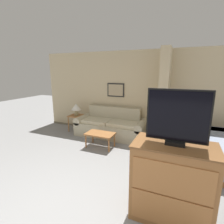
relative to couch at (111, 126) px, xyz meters
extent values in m
cube|color=#CCB78E|center=(0.68, 0.48, 0.98)|extent=(6.60, 0.12, 2.60)
cube|color=#70644E|center=(0.68, 0.41, -0.29)|extent=(6.60, 0.02, 0.06)
cube|color=black|center=(0.00, 0.40, 1.08)|extent=(0.56, 0.02, 0.43)
cube|color=tan|center=(0.00, 0.39, 1.08)|extent=(0.49, 0.01, 0.36)
cube|color=#CCB78E|center=(1.53, 0.11, 0.98)|extent=(0.24, 0.61, 2.60)
cube|color=#B7AD8E|center=(0.00, -0.04, -0.11)|extent=(1.73, 0.84, 0.41)
cube|color=#B7AD8E|center=(0.00, 0.28, 0.33)|extent=(1.73, 0.20, 0.47)
cube|color=#B7AD8E|center=(-0.97, -0.04, -0.11)|extent=(0.21, 0.84, 0.41)
cylinder|color=#B7AD8E|center=(-0.97, -0.04, 0.14)|extent=(0.24, 0.84, 0.24)
cube|color=#B7AD8E|center=(0.97, -0.04, -0.11)|extent=(0.21, 0.84, 0.41)
cylinder|color=#B7AD8E|center=(0.97, -0.04, 0.14)|extent=(0.24, 0.84, 0.24)
cube|color=beige|center=(-0.43, -0.09, 0.15)|extent=(0.85, 0.60, 0.10)
cube|color=beige|center=(0.43, -0.09, 0.15)|extent=(0.85, 0.60, 0.10)
cube|color=#996033|center=(0.08, -0.89, 0.05)|extent=(0.75, 0.46, 0.04)
cylinder|color=#996033|center=(-0.26, -1.08, -0.14)|extent=(0.04, 0.04, 0.35)
cylinder|color=#996033|center=(0.41, -1.08, -0.14)|extent=(0.04, 0.04, 0.35)
cylinder|color=#996033|center=(-0.26, -0.70, -0.14)|extent=(0.04, 0.04, 0.35)
cylinder|color=#996033|center=(0.41, -0.70, -0.14)|extent=(0.04, 0.04, 0.35)
cube|color=#996033|center=(-1.25, -0.02, 0.21)|extent=(0.46, 0.46, 0.04)
cylinder|color=#996033|center=(-1.45, -0.22, -0.06)|extent=(0.04, 0.04, 0.51)
cylinder|color=#996033|center=(-1.05, -0.22, -0.06)|extent=(0.04, 0.04, 0.51)
cylinder|color=#996033|center=(-1.45, 0.18, -0.06)|extent=(0.04, 0.04, 0.51)
cylinder|color=#996033|center=(-1.05, 0.18, -0.06)|extent=(0.04, 0.04, 0.51)
cylinder|color=tan|center=(-1.25, -0.02, 0.29)|extent=(0.13, 0.13, 0.11)
cylinder|color=tan|center=(-1.25, -0.02, 0.38)|extent=(0.02, 0.02, 0.07)
cone|color=white|center=(-1.25, -0.02, 0.52)|extent=(0.33, 0.33, 0.21)
cube|color=#996033|center=(2.00, -2.57, 0.21)|extent=(1.02, 0.55, 1.06)
cube|color=brown|center=(2.00, -2.57, 0.75)|extent=(1.05, 0.58, 0.02)
cube|color=#AB6C39|center=(2.00, -2.86, 0.43)|extent=(0.92, 0.01, 0.42)
cube|color=#AB6C39|center=(2.00, -2.86, -0.02)|extent=(0.92, 0.01, 0.42)
cube|color=black|center=(2.00, -2.57, 0.79)|extent=(0.24, 0.16, 0.05)
cube|color=black|center=(2.00, -2.57, 1.14)|extent=(0.74, 0.04, 0.65)
cube|color=black|center=(2.00, -2.60, 1.14)|extent=(0.70, 0.01, 0.61)
cube|color=#996033|center=(2.57, -0.61, -0.27)|extent=(1.71, 1.94, 0.10)
cube|color=#8993A8|center=(2.57, -0.61, 0.01)|extent=(1.67, 1.90, 0.46)
cube|color=white|center=(2.57, 0.12, 0.20)|extent=(1.55, 0.36, 0.10)
cube|color=#232D4C|center=(2.42, -0.67, 0.43)|extent=(0.30, 0.20, 0.37)
cube|color=#232D4C|center=(2.42, -0.78, 0.36)|extent=(0.23, 0.03, 0.16)
ellipsoid|color=#232D4C|center=(2.42, -0.67, 0.62)|extent=(0.29, 0.19, 0.09)
camera|label=1|loc=(2.07, -4.79, 1.67)|focal=28.00mm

